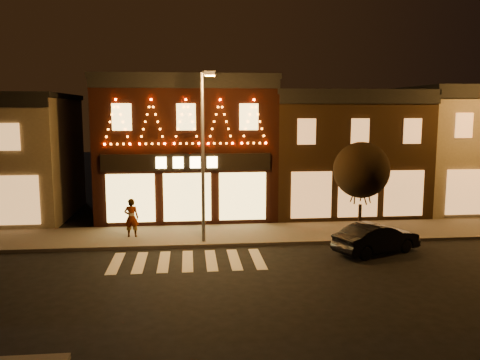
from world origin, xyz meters
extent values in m
plane|color=black|center=(0.00, 0.00, 0.00)|extent=(120.00, 120.00, 0.00)
cube|color=#47423D|center=(2.00, 8.00, 0.07)|extent=(44.00, 4.00, 0.15)
cube|color=black|center=(0.00, 14.00, 4.00)|extent=(10.00, 8.00, 8.00)
cube|color=black|center=(0.00, 14.00, 8.15)|extent=(10.20, 8.20, 0.30)
cube|color=black|center=(0.00, 9.95, 7.75)|extent=(10.00, 0.25, 0.50)
cube|color=black|center=(0.00, 9.90, 3.60)|extent=(9.00, 0.15, 0.90)
cube|color=#FFD87F|center=(0.00, 9.80, 3.60)|extent=(3.40, 0.08, 0.60)
cube|color=#372413|center=(9.50, 14.00, 3.60)|extent=(9.00, 8.00, 7.20)
cube|color=black|center=(9.50, 14.00, 7.35)|extent=(9.20, 8.20, 0.30)
cube|color=black|center=(9.50, 9.95, 6.95)|extent=(9.00, 0.25, 0.50)
cube|color=#685E4A|center=(18.50, 14.00, 3.75)|extent=(9.00, 8.00, 7.50)
cube|color=black|center=(18.50, 14.00, 7.65)|extent=(9.20, 8.20, 0.30)
cylinder|color=#59595E|center=(0.76, 6.60, 4.11)|extent=(0.16, 0.16, 7.92)
cylinder|color=#59595E|center=(0.91, 5.82, 7.97)|extent=(0.40, 1.57, 0.10)
cube|color=#59595E|center=(1.06, 5.04, 7.92)|extent=(0.54, 0.37, 0.18)
cube|color=orange|center=(1.06, 5.04, 7.81)|extent=(0.41, 0.27, 0.05)
cylinder|color=black|center=(8.62, 7.11, 0.91)|extent=(0.17, 0.17, 1.52)
sphere|color=black|center=(8.62, 7.11, 3.42)|extent=(2.79, 2.79, 2.79)
imported|color=black|center=(8.43, 4.34, 0.68)|extent=(4.33, 2.92, 1.35)
imported|color=gray|center=(-2.74, 7.79, 1.11)|extent=(0.72, 0.49, 1.92)
camera|label=1|loc=(0.12, -16.38, 6.39)|focal=36.90mm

